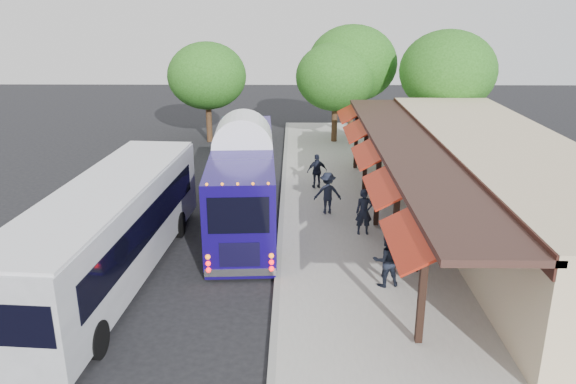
% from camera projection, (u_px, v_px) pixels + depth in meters
% --- Properties ---
extents(ground, '(90.00, 90.00, 0.00)m').
position_uv_depth(ground, '(276.00, 276.00, 18.35)').
color(ground, black).
rests_on(ground, ground).
extents(sidewalk, '(10.00, 40.00, 0.15)m').
position_uv_depth(sidewalk, '(406.00, 228.00, 22.06)').
color(sidewalk, '#9E9B93').
rests_on(sidewalk, ground).
extents(curb, '(0.20, 40.00, 0.16)m').
position_uv_depth(curb, '(281.00, 228.00, 22.12)').
color(curb, gray).
rests_on(curb, ground).
extents(station_shelter, '(8.15, 20.00, 3.60)m').
position_uv_depth(station_shelter, '(498.00, 186.00, 21.45)').
color(station_shelter, '#C5B289').
rests_on(station_shelter, ground).
extents(coach_bus, '(2.95, 11.08, 3.51)m').
position_uv_depth(coach_bus, '(244.00, 177.00, 22.46)').
color(coach_bus, '#13075A').
rests_on(coach_bus, ground).
extents(city_bus, '(3.41, 11.99, 3.18)m').
position_uv_depth(city_bus, '(109.00, 229.00, 17.64)').
color(city_bus, '#93959B').
rests_on(city_bus, ground).
extents(ped_a, '(0.67, 0.47, 1.76)m').
position_uv_depth(ped_a, '(364.00, 212.00, 21.09)').
color(ped_a, black).
rests_on(ped_a, sidewalk).
extents(ped_b, '(0.97, 0.82, 1.73)m').
position_uv_depth(ped_b, '(386.00, 260.00, 17.21)').
color(ped_b, black).
rests_on(ped_b, sidewalk).
extents(ped_c, '(1.02, 0.60, 1.63)m').
position_uv_depth(ped_c, '(317.00, 171.00, 26.40)').
color(ped_c, black).
rests_on(ped_c, sidewalk).
extents(ped_d, '(1.17, 0.71, 1.76)m').
position_uv_depth(ped_d, '(328.00, 193.00, 23.20)').
color(ped_d, black).
rests_on(ped_d, sidewalk).
extents(sign_board, '(0.16, 0.54, 1.18)m').
position_uv_depth(sign_board, '(419.00, 249.00, 18.10)').
color(sign_board, black).
rests_on(sign_board, sidewalk).
extents(tree_left, '(4.90, 4.90, 6.27)m').
position_uv_depth(tree_left, '(336.00, 77.00, 34.33)').
color(tree_left, '#382314').
rests_on(tree_left, ground).
extents(tree_mid, '(5.66, 5.66, 7.24)m').
position_uv_depth(tree_mid, '(352.00, 63.00, 35.52)').
color(tree_mid, '#382314').
rests_on(tree_mid, ground).
extents(tree_right, '(5.55, 5.55, 7.10)m').
position_uv_depth(tree_right, '(448.00, 71.00, 32.26)').
color(tree_right, '#382314').
rests_on(tree_right, ground).
extents(tree_far, '(4.89, 4.89, 6.26)m').
position_uv_depth(tree_far, '(207.00, 76.00, 34.82)').
color(tree_far, '#382314').
rests_on(tree_far, ground).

